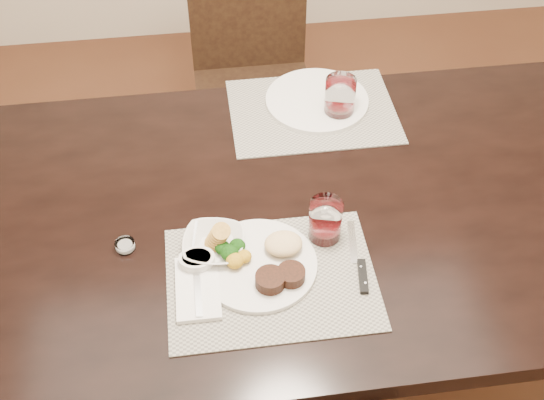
{
  "coord_description": "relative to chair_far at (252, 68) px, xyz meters",
  "views": [
    {
      "loc": [
        -0.2,
        -1.12,
        1.96
      ],
      "look_at": [
        -0.06,
        -0.04,
        0.82
      ],
      "focal_mm": 45.0,
      "sensor_mm": 36.0,
      "label": 1
    }
  ],
  "objects": [
    {
      "name": "placemat_far",
      "position": [
        0.11,
        -0.58,
        0.25
      ],
      "size": [
        0.46,
        0.34,
        0.0
      ],
      "primitive_type": "cube",
      "color": "gray",
      "rests_on": "dining_table"
    },
    {
      "name": "far_plate",
      "position": [
        0.13,
        -0.54,
        0.26
      ],
      "size": [
        0.29,
        0.29,
        0.01
      ],
      "primitive_type": "cylinder",
      "color": "silver",
      "rests_on": "placemat_far"
    },
    {
      "name": "salt_cellar",
      "position": [
        -0.4,
        -1.01,
        0.26
      ],
      "size": [
        0.05,
        0.05,
        0.02
      ],
      "rotation": [
        0.0,
        0.0,
        -0.14
      ],
      "color": "white",
      "rests_on": "dining_table"
    },
    {
      "name": "wine_glass_far",
      "position": [
        0.18,
        -0.6,
        0.3
      ],
      "size": [
        0.08,
        0.08,
        0.12
      ],
      "rotation": [
        0.0,
        0.0,
        -0.24
      ],
      "color": "white",
      "rests_on": "placemat_far"
    },
    {
      "name": "steak_knife",
      "position": [
        0.12,
        -1.14,
        0.26
      ],
      "size": [
        0.03,
        0.21,
        0.01
      ],
      "rotation": [
        0.0,
        0.0,
        -0.14
      ],
      "color": "silver",
      "rests_on": "placemat_near"
    },
    {
      "name": "sauce_ramekin",
      "position": [
        -0.24,
        -1.09,
        0.27
      ],
      "size": [
        0.08,
        0.12,
        0.06
      ],
      "rotation": [
        0.0,
        0.0,
        -0.3
      ],
      "color": "silver",
      "rests_on": "placemat_near"
    },
    {
      "name": "ground_plane",
      "position": [
        0.0,
        -0.93,
        -0.5
      ],
      "size": [
        4.5,
        4.5,
        0.0
      ],
      "primitive_type": "plane",
      "color": "#422315",
      "rests_on": "ground"
    },
    {
      "name": "chair_far",
      "position": [
        0.0,
        0.0,
        0.0
      ],
      "size": [
        0.42,
        0.42,
        0.9
      ],
      "color": "black",
      "rests_on": "ground"
    },
    {
      "name": "dining_table",
      "position": [
        0.0,
        -0.93,
        0.16
      ],
      "size": [
        2.0,
        1.0,
        0.75
      ],
      "color": "black",
      "rests_on": "ground"
    },
    {
      "name": "cracker_bowl",
      "position": [
        -0.2,
        -1.04,
        0.27
      ],
      "size": [
        0.17,
        0.17,
        0.06
      ],
      "rotation": [
        0.0,
        0.0,
        -0.21
      ],
      "color": "silver",
      "rests_on": "placemat_near"
    },
    {
      "name": "wine_glass_near",
      "position": [
        0.06,
        -1.03,
        0.3
      ],
      "size": [
        0.08,
        0.08,
        0.1
      ],
      "rotation": [
        0.0,
        0.0,
        0.38
      ],
      "color": "white",
      "rests_on": "placemat_near"
    },
    {
      "name": "placemat_near",
      "position": [
        -0.08,
        -1.14,
        0.25
      ],
      "size": [
        0.46,
        0.34,
        0.0
      ],
      "primitive_type": "cube",
      "color": "gray",
      "rests_on": "dining_table"
    },
    {
      "name": "dinner_plate",
      "position": [
        -0.09,
        -1.11,
        0.27
      ],
      "size": [
        0.26,
        0.26,
        0.05
      ],
      "rotation": [
        0.0,
        0.0,
        -0.25
      ],
      "color": "silver",
      "rests_on": "placemat_near"
    },
    {
      "name": "napkin_fork",
      "position": [
        -0.24,
        -1.15,
        0.26
      ],
      "size": [
        0.1,
        0.17,
        0.02
      ],
      "rotation": [
        0.0,
        0.0,
        -0.01
      ],
      "color": "silver",
      "rests_on": "placemat_near"
    }
  ]
}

